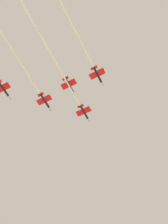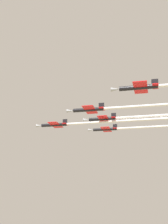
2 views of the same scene
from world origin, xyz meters
TOP-DOWN VIEW (x-y plane):
  - jet_lead at (-1.28, 24.97)m, footprint 23.76×69.16m
  - jet_starboard_inner at (-22.92, 37.89)m, footprint 24.82×72.68m
  - jet_port_outer at (-7.23, 44.64)m, footprint 24.96×73.16m

SIDE VIEW (x-z plane):
  - jet_lead at x=-1.28m, z-range 131.78..134.39m
  - jet_port_outer at x=-7.23m, z-range 133.05..135.65m
  - jet_starboard_inner at x=-22.92m, z-range 133.11..135.72m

